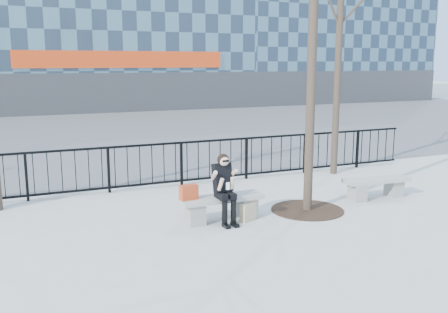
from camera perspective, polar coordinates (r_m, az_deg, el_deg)
name	(u,v)px	position (r m, az deg, el deg)	size (l,w,h in m)	color
ground	(222,220)	(9.80, -0.28, -7.31)	(120.00, 120.00, 0.00)	#9E9D99
street_surface	(95,128)	(24.04, -14.56, 3.14)	(60.00, 23.00, 0.01)	#474747
railing	(174,164)	(12.39, -5.77, -0.88)	(14.00, 0.06, 1.10)	black
tree_grate	(307,210)	(10.58, 9.49, -6.03)	(1.50, 1.50, 0.02)	black
bench_main	(222,205)	(9.72, -0.28, -5.62)	(1.65, 0.46, 0.49)	slate
bench_second	(376,186)	(11.79, 17.00, -3.24)	(1.56, 0.44, 0.46)	slate
seated_woman	(225,189)	(9.48, 0.10, -3.73)	(0.50, 0.64, 1.34)	black
handbag	(189,192)	(9.41, -4.06, -4.11)	(0.34, 0.16, 0.28)	#B13415
shopping_bag	(248,212)	(9.74, 2.75, -6.37)	(0.36, 0.13, 0.35)	#CCBA90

